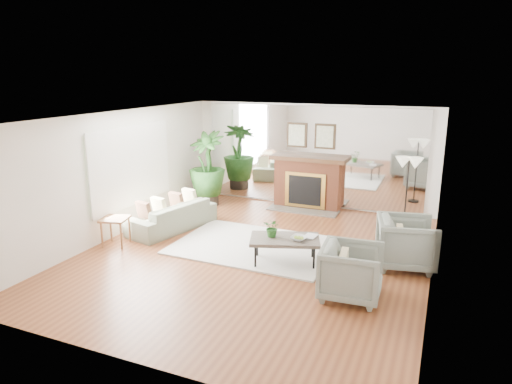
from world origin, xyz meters
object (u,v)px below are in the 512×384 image
at_px(fireplace, 307,181).
at_px(potted_ficus, 207,166).
at_px(armchair_front, 351,272).
at_px(sofa, 172,216).
at_px(side_table, 115,222).
at_px(coffee_table, 285,240).
at_px(armchair_back, 406,243).
at_px(floor_lamp, 408,169).

bearing_deg(fireplace, potted_ficus, -162.57).
bearing_deg(armchair_front, fireplace, 20.81).
height_order(sofa, side_table, sofa).
xyz_separation_m(coffee_table, armchair_back, (1.94, 0.68, 0.00)).
bearing_deg(floor_lamp, fireplace, 154.04).
bearing_deg(side_table, fireplace, 55.52).
bearing_deg(potted_ficus, armchair_back, -22.31).
height_order(coffee_table, armchair_back, armchair_back).
height_order(sofa, armchair_back, armchair_back).
distance_m(fireplace, coffee_table, 3.50).
relative_size(sofa, armchair_back, 2.08).
height_order(fireplace, armchair_front, fireplace).
bearing_deg(floor_lamp, armchair_front, -98.53).
distance_m(coffee_table, armchair_front, 1.52).
bearing_deg(coffee_table, floor_lamp, 52.30).
xyz_separation_m(armchair_front, potted_ficus, (-4.28, 3.48, 0.59)).
bearing_deg(armchair_back, side_table, 90.01).
bearing_deg(coffee_table, armchair_back, 19.33).
xyz_separation_m(coffee_table, floor_lamp, (1.76, 2.28, 0.95)).
relative_size(fireplace, armchair_back, 2.15).
height_order(fireplace, floor_lamp, fireplace).
xyz_separation_m(sofa, armchair_front, (4.09, -1.57, 0.11)).
height_order(coffee_table, floor_lamp, floor_lamp).
bearing_deg(fireplace, side_table, -124.48).
xyz_separation_m(fireplace, coffee_table, (0.63, -3.44, -0.23)).
bearing_deg(armchair_front, floor_lamp, -12.31).
bearing_deg(coffee_table, side_table, -172.69).
relative_size(fireplace, armchair_front, 2.32).
relative_size(coffee_table, potted_ficus, 0.73).
bearing_deg(floor_lamp, coffee_table, -127.70).
height_order(armchair_back, floor_lamp, floor_lamp).
xyz_separation_m(armchair_back, armchair_front, (-0.64, -1.46, -0.03)).
bearing_deg(coffee_table, fireplace, 100.34).
bearing_deg(side_table, potted_ficus, 84.61).
bearing_deg(floor_lamp, sofa, -161.96).
distance_m(coffee_table, side_table, 3.30).
height_order(armchair_back, side_table, armchair_back).
distance_m(sofa, armchair_back, 4.73).
height_order(coffee_table, potted_ficus, potted_ficus).
relative_size(coffee_table, side_table, 2.29).
bearing_deg(armchair_front, coffee_table, 55.42).
height_order(potted_ficus, floor_lamp, potted_ficus).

